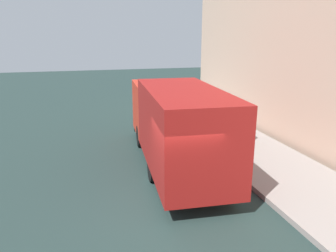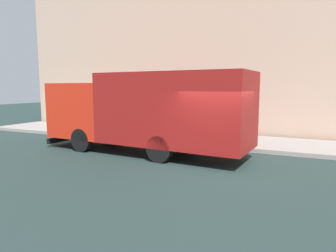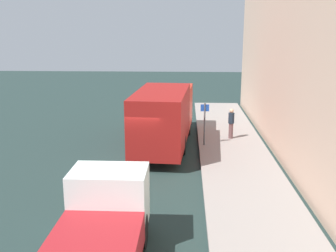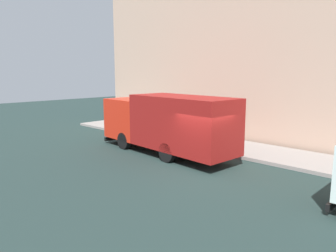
{
  "view_description": "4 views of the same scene",
  "coord_description": "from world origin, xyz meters",
  "views": [
    {
      "loc": [
        -2.21,
        -8.15,
        4.9
      ],
      "look_at": [
        0.73,
        2.53,
        1.79
      ],
      "focal_mm": 34.77,
      "sensor_mm": 36.0,
      "label": 1
    },
    {
      "loc": [
        -9.19,
        -2.59,
        2.63
      ],
      "look_at": [
        1.29,
        2.27,
        1.13
      ],
      "focal_mm": 32.04,
      "sensor_mm": 36.0,
      "label": 2
    },
    {
      "loc": [
        2.32,
        -17.0,
        6.15
      ],
      "look_at": [
        1.39,
        2.68,
        1.25
      ],
      "focal_mm": 42.33,
      "sensor_mm": 36.0,
      "label": 3
    },
    {
      "loc": [
        -10.83,
        -8.51,
        4.33
      ],
      "look_at": [
        0.82,
        2.7,
        1.62
      ],
      "focal_mm": 34.1,
      "sensor_mm": 36.0,
      "label": 4
    }
  ],
  "objects": [
    {
      "name": "sidewalk",
      "position": [
        4.73,
        0.0,
        0.08
      ],
      "size": [
        3.47,
        30.0,
        0.17
      ],
      "primitive_type": "cube",
      "color": "gray",
      "rests_on": "ground"
    },
    {
      "name": "street_sign_post",
      "position": [
        3.27,
        3.05,
        1.49
      ],
      "size": [
        0.44,
        0.08,
        2.22
      ],
      "color": "#4C5156",
      "rests_on": "sidewalk"
    },
    {
      "name": "ground",
      "position": [
        0.0,
        0.0,
        0.0
      ],
      "size": [
        80.0,
        80.0,
        0.0
      ],
      "primitive_type": "plane",
      "color": "#20312F"
    },
    {
      "name": "large_utility_truck",
      "position": [
        1.19,
        3.2,
        1.74
      ],
      "size": [
        2.99,
        8.76,
        3.17
      ],
      "rotation": [
        0.0,
        0.0,
        -0.07
      ],
      "color": "red",
      "rests_on": "ground"
    },
    {
      "name": "building_facade",
      "position": [
        6.97,
        0.0,
        5.86
      ],
      "size": [
        0.5,
        30.0,
        11.71
      ],
      "primitive_type": "cube",
      "color": "tan",
      "rests_on": "ground"
    },
    {
      "name": "pedestrian_walking",
      "position": [
        4.8,
        4.35,
        1.07
      ],
      "size": [
        0.45,
        0.45,
        1.67
      ],
      "rotation": [
        0.0,
        0.0,
        5.31
      ],
      "color": "brown",
      "rests_on": "sidewalk"
    }
  ]
}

